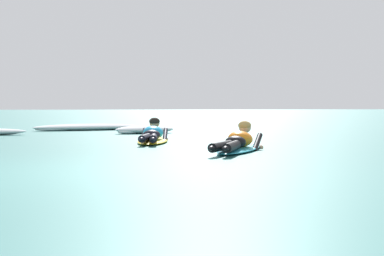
{
  "coord_description": "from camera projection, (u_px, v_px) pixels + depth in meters",
  "views": [
    {
      "loc": [
        0.42,
        -7.72,
        0.8
      ],
      "look_at": [
        1.88,
        4.56,
        0.33
      ],
      "focal_mm": 63.34,
      "sensor_mm": 36.0,
      "label": 1
    }
  ],
  "objects": [
    {
      "name": "surfer_near",
      "position": [
        238.0,
        143.0,
        10.99
      ],
      "size": [
        1.42,
        2.6,
        0.54
      ],
      "color": "#2DB2D1",
      "rests_on": "ground"
    },
    {
      "name": "whitewater_mid_left",
      "position": [
        88.0,
        127.0,
        19.5
      ],
      "size": [
        3.23,
        1.64,
        0.19
      ],
      "color": "white",
      "rests_on": "ground"
    },
    {
      "name": "ground_plane",
      "position": [
        95.0,
        133.0,
        17.57
      ],
      "size": [
        120.0,
        120.0,
        0.0
      ],
      "primitive_type": "plane",
      "color": "#387A75"
    },
    {
      "name": "whitewater_front",
      "position": [
        145.0,
        130.0,
        17.55
      ],
      "size": [
        1.82,
        1.38,
        0.21
      ],
      "color": "white",
      "rests_on": "ground"
    },
    {
      "name": "surfer_far",
      "position": [
        153.0,
        136.0,
        13.44
      ],
      "size": [
        0.9,
        2.67,
        0.53
      ],
      "color": "yellow",
      "rests_on": "ground"
    }
  ]
}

